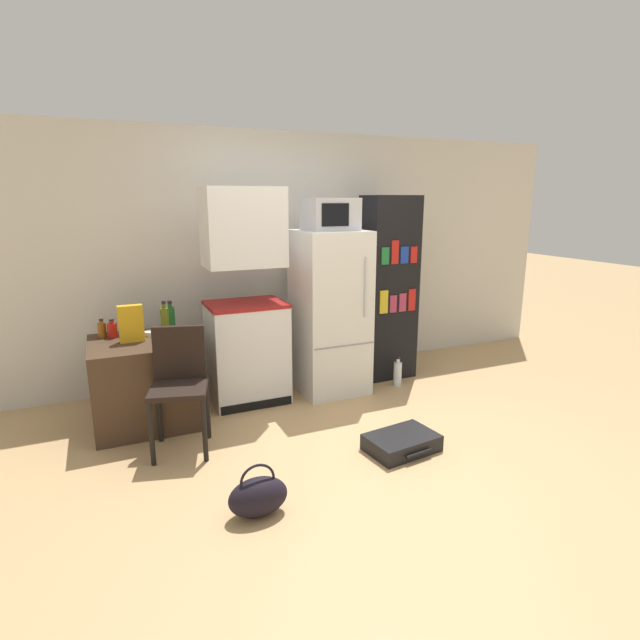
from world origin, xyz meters
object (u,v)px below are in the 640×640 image
(bookshelf, at_px, (388,289))
(kitchen_hutch, at_px, (246,306))
(microwave, at_px, (330,214))
(bottle_ketchup_red, at_px, (112,330))
(bottle_green_tall, at_px, (171,317))
(suitcase_large_flat, at_px, (402,443))
(refrigerator, at_px, (330,312))
(bottle_amber_beer, at_px, (102,330))
(handbag, at_px, (258,496))
(bowl, at_px, (151,333))
(chair, at_px, (179,376))
(water_bottle_front, at_px, (398,373))
(side_table, at_px, (146,382))
(cereal_box, at_px, (131,324))
(bottle_olive_oil, at_px, (165,320))

(bookshelf, bearing_deg, kitchen_hutch, -177.25)
(microwave, xyz_separation_m, bottle_ketchup_red, (-1.93, 0.12, -0.92))
(bottle_green_tall, height_order, suitcase_large_flat, bottle_green_tall)
(suitcase_large_flat, bearing_deg, refrigerator, 81.57)
(bottle_amber_beer, bearing_deg, microwave, -4.65)
(bottle_amber_beer, height_order, handbag, bottle_amber_beer)
(bowl, bearing_deg, refrigerator, -2.79)
(bowl, distance_m, handbag, 1.91)
(handbag, bearing_deg, bookshelf, 42.69)
(bottle_ketchup_red, relative_size, bowl, 1.30)
(bottle_ketchup_red, xyz_separation_m, handbag, (0.69, -1.81, -0.65))
(refrigerator, relative_size, chair, 1.69)
(kitchen_hutch, bearing_deg, suitcase_large_flat, -61.16)
(bottle_amber_beer, relative_size, chair, 0.17)
(bottle_green_tall, relative_size, chair, 0.27)
(refrigerator, height_order, water_bottle_front, refrigerator)
(side_table, xyz_separation_m, microwave, (1.72, 0.06, 1.34))
(side_table, height_order, microwave, microwave)
(cereal_box, distance_m, suitcase_large_flat, 2.32)
(bottle_olive_oil, distance_m, bottle_ketchup_red, 0.43)
(side_table, height_order, bowl, bowl)
(side_table, xyz_separation_m, bowl, (0.08, 0.15, 0.37))
(bookshelf, bearing_deg, side_table, -175.44)
(water_bottle_front, bearing_deg, refrigerator, 163.04)
(microwave, bearing_deg, side_table, -177.84)
(bottle_green_tall, height_order, bottle_ketchup_red, bottle_green_tall)
(side_table, relative_size, suitcase_large_flat, 1.49)
(bottle_olive_oil, height_order, bottle_amber_beer, bottle_olive_oil)
(suitcase_large_flat, xyz_separation_m, water_bottle_front, (0.69, 1.16, 0.07))
(bowl, height_order, chair, chair)
(bottle_amber_beer, xyz_separation_m, bottle_ketchup_red, (0.08, -0.04, 0.00))
(bottle_olive_oil, bearing_deg, microwave, -2.10)
(kitchen_hutch, distance_m, refrigerator, 0.82)
(microwave, xyz_separation_m, bottle_amber_beer, (-2.01, 0.16, -0.92))
(kitchen_hutch, relative_size, suitcase_large_flat, 3.49)
(kitchen_hutch, height_order, chair, kitchen_hutch)
(bookshelf, xyz_separation_m, handbag, (-1.97, -1.82, -0.81))
(chair, bearing_deg, cereal_box, 131.28)
(bottle_ketchup_red, xyz_separation_m, bowl, (0.30, -0.04, -0.05))
(kitchen_hutch, bearing_deg, bottle_green_tall, 165.24)
(bottle_amber_beer, distance_m, cereal_box, 0.33)
(suitcase_large_flat, bearing_deg, kitchen_hutch, 111.76)
(refrigerator, bearing_deg, bowl, 177.21)
(side_table, bearing_deg, chair, -69.89)
(cereal_box, relative_size, water_bottle_front, 0.97)
(bottle_ketchup_red, bearing_deg, kitchen_hutch, -3.42)
(water_bottle_front, bearing_deg, kitchen_hutch, 170.11)
(cereal_box, xyz_separation_m, handbag, (0.55, -1.62, -0.74))
(bottle_amber_beer, height_order, bowl, bottle_amber_beer)
(refrigerator, bearing_deg, handbag, -126.44)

